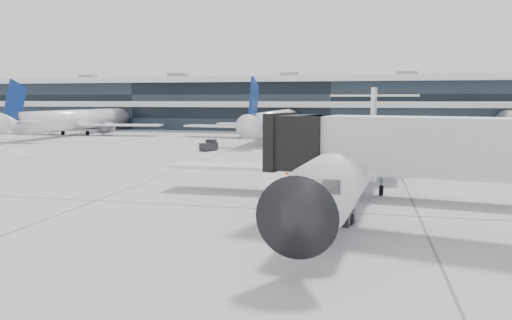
# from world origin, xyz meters

# --- Properties ---
(ground) EXTENTS (220.00, 220.00, 0.00)m
(ground) POSITION_xyz_m (0.00, 0.00, 0.00)
(ground) COLOR gray
(ground) RESTS_ON ground
(terminal) EXTENTS (170.00, 22.00, 10.00)m
(terminal) POSITION_xyz_m (0.00, 82.00, 5.00)
(terminal) COLOR black
(terminal) RESTS_ON ground
(bg_jet_left) EXTENTS (32.00, 40.00, 9.60)m
(bg_jet_left) POSITION_xyz_m (-45.00, 55.00, 0.00)
(bg_jet_left) COLOR silver
(bg_jet_left) RESTS_ON ground
(bg_jet_center) EXTENTS (32.00, 40.00, 9.60)m
(bg_jet_center) POSITION_xyz_m (-8.00, 55.00, 0.00)
(bg_jet_center) COLOR silver
(bg_jet_center) RESTS_ON ground
(regional_jet) EXTENTS (26.26, 32.79, 7.57)m
(regional_jet) POSITION_xyz_m (6.35, 4.87, 2.58)
(regional_jet) COLOR silver
(regional_jet) RESTS_ON ground
(jet_bridge) EXTENTS (18.20, 7.42, 5.89)m
(jet_bridge) POSITION_xyz_m (11.95, -4.10, 4.29)
(jet_bridge) COLOR silver
(jet_bridge) RESTS_ON ground
(traffic_cone) EXTENTS (0.40, 0.40, 0.52)m
(traffic_cone) POSITION_xyz_m (0.28, 14.09, 0.25)
(traffic_cone) COLOR #FF3D0D
(traffic_cone) RESTS_ON ground
(far_tug) EXTENTS (2.06, 2.58, 1.43)m
(far_tug) POSITION_xyz_m (-12.53, 31.75, 0.64)
(far_tug) COLOR black
(far_tug) RESTS_ON ground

